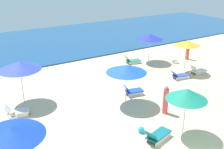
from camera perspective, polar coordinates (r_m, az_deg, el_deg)
ocean at (r=29.84m, az=-16.82°, el=5.98°), size 60.00×14.54×0.12m
umbrella_0 at (r=15.56m, az=3.03°, el=1.22°), size 2.36×2.36×2.44m
lounge_chair_0_0 at (r=17.40m, az=4.39°, el=-3.43°), size 1.31×0.82×0.72m
umbrella_1 at (r=21.30m, az=15.44°, el=6.37°), size 1.95×1.95×2.50m
lounge_chair_1_0 at (r=21.82m, az=17.58°, el=0.78°), size 1.38×0.69×0.73m
lounge_chair_1_1 at (r=20.52m, az=14.09°, el=-0.16°), size 1.51×0.83×0.64m
umbrella_2 at (r=10.66m, az=-20.44°, el=-11.21°), size 2.49×2.49×2.27m
umbrella_4 at (r=16.43m, az=-18.81°, el=1.78°), size 2.45×2.45×2.63m
lounge_chair_4_0 at (r=15.89m, az=-19.33°, el=-7.34°), size 1.36×0.92×0.65m
umbrella_6 at (r=23.15m, az=7.90°, el=7.87°), size 2.20×2.20×2.46m
lounge_chair_6_0 at (r=23.17m, az=4.23°, el=2.99°), size 1.47×0.93×0.71m
umbrella_8 at (r=13.05m, az=15.43°, el=-3.95°), size 1.94×1.94×2.44m
lounge_chair_8_0 at (r=13.24m, az=9.50°, el=-12.47°), size 1.60×0.95×0.76m
beachgoer_0 at (r=15.33m, az=11.18°, el=-5.32°), size 0.43×0.43×1.68m
beachgoer_1 at (r=24.91m, az=15.56°, el=4.92°), size 0.48×0.48×1.73m
beachgoer_6 at (r=13.29m, az=-19.69°, el=-10.65°), size 0.42×0.42×1.71m
cooler_box_0 at (r=23.74m, az=13.08°, el=2.74°), size 0.55×0.57×0.36m
beach_ball_1 at (r=13.75m, az=6.12°, el=-11.40°), size 0.33×0.33×0.33m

